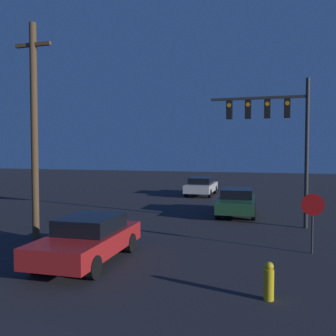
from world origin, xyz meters
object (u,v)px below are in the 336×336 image
(stop_sign, at_px, (313,212))
(utility_pole, at_px, (34,128))
(fire_hydrant, at_px, (269,281))
(car_mid, at_px, (237,201))
(car_far, at_px, (201,186))
(car_near, at_px, (88,238))
(traffic_signal_mast, at_px, (276,125))

(stop_sign, relative_size, utility_pole, 0.24)
(stop_sign, relative_size, fire_hydrant, 2.25)
(car_mid, xyz_separation_m, fire_hydrant, (2.10, -11.85, -0.30))
(car_far, xyz_separation_m, utility_pole, (-3.43, -16.54, 3.73))
(utility_pole, bearing_deg, car_mid, 48.26)
(car_far, relative_size, utility_pole, 0.54)
(car_mid, distance_m, fire_hydrant, 12.04)
(car_near, relative_size, fire_hydrant, 5.05)
(stop_sign, bearing_deg, fire_hydrant, -105.80)
(car_far, distance_m, fire_hydrant, 21.15)
(car_far, height_order, stop_sign, stop_sign)
(utility_pole, bearing_deg, car_far, 78.28)
(traffic_signal_mast, distance_m, stop_sign, 5.75)
(car_far, xyz_separation_m, traffic_signal_mast, (5.89, -11.17, 4.04))
(car_near, relative_size, stop_sign, 2.24)
(car_mid, bearing_deg, stop_sign, 111.69)
(car_mid, height_order, traffic_signal_mast, traffic_signal_mast)
(car_near, xyz_separation_m, stop_sign, (7.00, 3.10, 0.71))
(traffic_signal_mast, height_order, fire_hydrant, traffic_signal_mast)
(car_near, distance_m, car_far, 18.77)
(car_near, xyz_separation_m, traffic_signal_mast, (5.70, 7.60, 4.04))
(utility_pole, bearing_deg, stop_sign, 4.70)
(car_near, distance_m, utility_pole, 5.66)
(car_mid, relative_size, traffic_signal_mast, 0.69)
(fire_hydrant, bearing_deg, car_far, 106.13)
(car_near, distance_m, stop_sign, 7.69)
(traffic_signal_mast, height_order, utility_pole, utility_pole)
(traffic_signal_mast, xyz_separation_m, fire_hydrant, (-0.02, -9.15, -4.34))
(traffic_signal_mast, distance_m, fire_hydrant, 10.12)
(car_near, relative_size, traffic_signal_mast, 0.68)
(traffic_signal_mast, bearing_deg, car_mid, 128.05)
(traffic_signal_mast, bearing_deg, fire_hydrant, -90.10)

